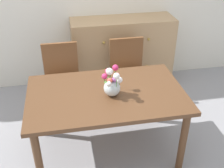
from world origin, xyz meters
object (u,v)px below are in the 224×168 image
(dresser, at_px, (122,53))
(flower_vase, at_px, (112,84))
(dining_table, at_px, (106,101))
(chair_left, at_px, (62,76))
(chair_right, at_px, (128,70))

(dresser, distance_m, flower_vase, 1.48)
(dresser, bearing_deg, dining_table, -108.86)
(dining_table, bearing_deg, chair_left, 117.05)
(chair_left, bearing_deg, dresser, -148.62)
(dining_table, xyz_separation_m, flower_vase, (0.05, -0.05, 0.22))
(dining_table, xyz_separation_m, dresser, (0.45, 1.33, -0.14))
(chair_right, height_order, flower_vase, flower_vase)
(chair_right, xyz_separation_m, dresser, (0.04, 0.53, -0.02))
(chair_left, relative_size, dresser, 0.64)
(dining_table, xyz_separation_m, chair_right, (0.41, 0.80, -0.12))
(dining_table, relative_size, flower_vase, 5.41)
(dining_table, distance_m, dresser, 1.41)
(chair_left, height_order, flower_vase, flower_vase)
(dresser, bearing_deg, chair_left, -148.62)
(dining_table, height_order, chair_left, chair_left)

